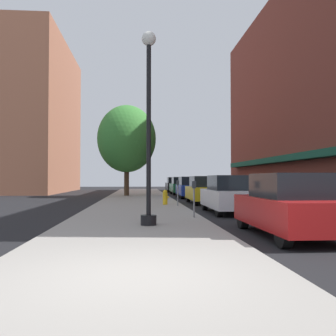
# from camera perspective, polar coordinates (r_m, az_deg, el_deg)

# --- Properties ---
(ground_plane) EXTENTS (90.00, 90.00, 0.00)m
(ground_plane) POSITION_cam_1_polar(r_m,az_deg,el_deg) (23.87, 5.06, -5.27)
(ground_plane) COLOR black
(sidewalk_slab) EXTENTS (4.80, 50.00, 0.12)m
(sidewalk_slab) POSITION_cam_1_polar(r_m,az_deg,el_deg) (24.54, -4.62, -5.03)
(sidewalk_slab) COLOR gray
(sidewalk_slab) RESTS_ON ground
(building_right_brick) EXTENTS (6.80, 40.00, 18.05)m
(building_right_brick) POSITION_cam_1_polar(r_m,az_deg,el_deg) (32.16, 23.89, 11.98)
(building_right_brick) COLOR brown
(building_right_brick) RESTS_ON ground
(building_far_background) EXTENTS (6.80, 18.00, 16.51)m
(building_far_background) POSITION_cam_1_polar(r_m,az_deg,el_deg) (44.43, -18.99, 7.17)
(building_far_background) COLOR #9E6047
(building_far_background) RESTS_ON ground
(lamppost) EXTENTS (0.48, 0.48, 5.90)m
(lamppost) POSITION_cam_1_polar(r_m,az_deg,el_deg) (11.34, -2.99, 6.89)
(lamppost) COLOR black
(lamppost) RESTS_ON sidewalk_slab
(fire_hydrant) EXTENTS (0.33, 0.26, 0.79)m
(fire_hydrant) POSITION_cam_1_polar(r_m,az_deg,el_deg) (19.96, -0.44, -4.50)
(fire_hydrant) COLOR gold
(fire_hydrant) RESTS_ON sidewalk_slab
(parking_meter_near) EXTENTS (0.14, 0.09, 1.31)m
(parking_meter_near) POSITION_cam_1_polar(r_m,az_deg,el_deg) (13.43, 4.02, -4.07)
(parking_meter_near) COLOR slate
(parking_meter_near) RESTS_ON sidewalk_slab
(parking_meter_far) EXTENTS (0.14, 0.09, 1.31)m
(parking_meter_far) POSITION_cam_1_polar(r_m,az_deg,el_deg) (19.07, 1.51, -3.34)
(parking_meter_far) COLOR slate
(parking_meter_far) RESTS_ON sidewalk_slab
(tree_near) EXTENTS (4.81, 4.81, 7.44)m
(tree_near) POSITION_cam_1_polar(r_m,az_deg,el_deg) (30.82, -6.37, 4.47)
(tree_near) COLOR #422D1E
(tree_near) RESTS_ON sidewalk_slab
(car_red) EXTENTS (1.80, 4.30, 1.66)m
(car_red) POSITION_cam_1_polar(r_m,az_deg,el_deg) (10.26, 18.14, -5.55)
(car_red) COLOR black
(car_red) RESTS_ON ground
(car_white) EXTENTS (1.80, 4.30, 1.66)m
(car_white) POSITION_cam_1_polar(r_m,az_deg,el_deg) (16.52, 9.33, -4.08)
(car_white) COLOR black
(car_white) RESTS_ON ground
(car_yellow) EXTENTS (1.80, 4.30, 1.66)m
(car_yellow) POSITION_cam_1_polar(r_m,az_deg,el_deg) (22.51, 5.61, -3.43)
(car_yellow) COLOR black
(car_yellow) RESTS_ON ground
(car_blue) EXTENTS (1.80, 4.30, 1.66)m
(car_blue) POSITION_cam_1_polar(r_m,az_deg,el_deg) (28.88, 3.38, -3.03)
(car_blue) COLOR black
(car_blue) RESTS_ON ground
(car_green) EXTENTS (1.80, 4.30, 1.66)m
(car_green) POSITION_cam_1_polar(r_m,az_deg,el_deg) (35.22, 1.97, -2.77)
(car_green) COLOR black
(car_green) RESTS_ON ground
(car_black) EXTENTS (1.80, 4.30, 1.66)m
(car_black) POSITION_cam_1_polar(r_m,az_deg,el_deg) (41.41, 1.01, -2.60)
(car_black) COLOR black
(car_black) RESTS_ON ground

